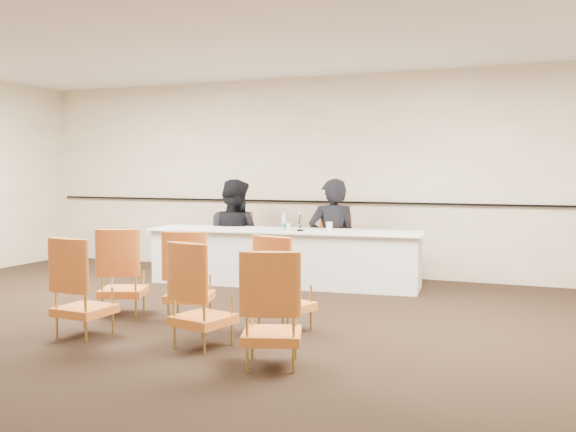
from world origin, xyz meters
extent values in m
plane|color=black|center=(0.00, 0.00, 0.00)|extent=(10.00, 10.00, 0.00)
plane|color=white|center=(0.00, 0.00, 3.00)|extent=(10.00, 10.00, 0.00)
cube|color=beige|center=(0.00, 4.00, 1.50)|extent=(10.00, 0.04, 3.00)
cube|color=black|center=(0.00, 3.96, 1.10)|extent=(9.80, 0.04, 0.03)
imported|color=black|center=(0.31, 3.45, 0.50)|extent=(0.83, 0.72, 1.91)
imported|color=black|center=(-1.20, 3.29, 0.51)|extent=(1.00, 0.82, 1.87)
cube|color=white|center=(0.16, 2.87, 0.76)|extent=(0.34, 0.28, 0.00)
cylinder|color=silver|center=(-0.10, 2.78, 0.81)|extent=(0.08, 0.08, 0.10)
cylinder|color=white|center=(0.47, 2.83, 0.82)|extent=(0.09, 0.09, 0.13)
camera|label=1|loc=(3.16, -5.28, 1.56)|focal=40.00mm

